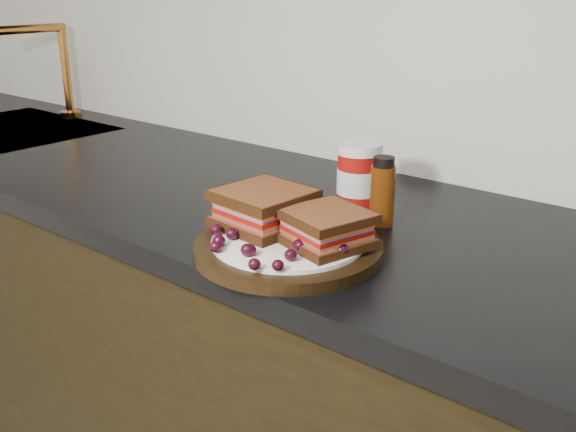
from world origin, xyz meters
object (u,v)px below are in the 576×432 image
(sandwich_left, at_px, (264,208))
(oil_bottle, at_px, (382,191))
(condiment_jar, at_px, (359,176))
(plate, at_px, (288,248))

(sandwich_left, bearing_deg, oil_bottle, 65.19)
(condiment_jar, relative_size, oil_bottle, 1.03)
(sandwich_left, relative_size, condiment_jar, 1.09)
(sandwich_left, distance_m, oil_bottle, 0.21)
(plate, relative_size, sandwich_left, 2.18)
(plate, xyz_separation_m, condiment_jar, (-0.04, 0.24, 0.05))
(condiment_jar, bearing_deg, sandwich_left, -96.88)
(plate, height_order, condiment_jar, condiment_jar)
(plate, relative_size, oil_bottle, 2.43)
(plate, bearing_deg, condiment_jar, 98.50)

